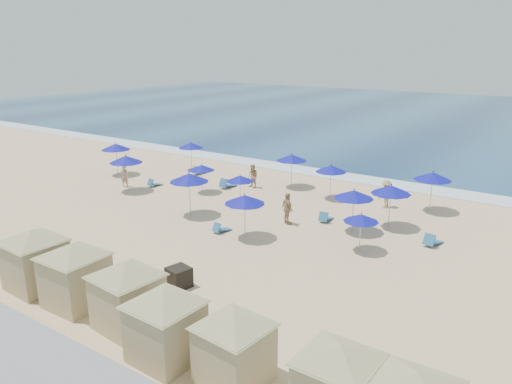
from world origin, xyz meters
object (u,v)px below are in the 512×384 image
(umbrella_12, at_px, (202,168))
(beachgoer_1, at_px, (253,176))
(umbrella_8, at_px, (354,194))
(umbrella_11, at_px, (361,218))
(cabana_5, at_px, (338,373))
(umbrella_6, at_px, (245,199))
(beachgoer_3, at_px, (386,194))
(umbrella_7, at_px, (331,169))
(umbrella_3, at_px, (189,178))
(cabana_4, at_px, (234,338))
(umbrella_2, at_px, (191,145))
(umbrella_1, at_px, (126,159))
(cabana_3, at_px, (165,316))
(trash_bin, at_px, (179,277))
(umbrella_9, at_px, (433,176))
(umbrella_10, at_px, (391,190))
(beachgoer_2, at_px, (287,209))
(umbrella_5, at_px, (240,178))
(beachgoer_0, at_px, (124,176))
(umbrella_4, at_px, (292,158))
(umbrella_0, at_px, (116,147))
(cabana_0, at_px, (34,251))
(cabana_2, at_px, (127,287))

(umbrella_12, distance_m, beachgoer_1, 3.88)
(umbrella_8, bearing_deg, umbrella_11, -58.20)
(cabana_5, distance_m, umbrella_6, 14.05)
(beachgoer_3, bearing_deg, umbrella_7, -59.68)
(umbrella_3, bearing_deg, beachgoer_3, 41.84)
(cabana_4, bearing_deg, beachgoer_1, 123.43)
(umbrella_2, height_order, beachgoer_3, umbrella_2)
(umbrella_1, bearing_deg, cabana_3, -38.13)
(beachgoer_1, bearing_deg, trash_bin, -56.49)
(umbrella_6, distance_m, umbrella_7, 9.19)
(cabana_3, height_order, umbrella_7, cabana_3)
(trash_bin, height_order, umbrella_1, umbrella_1)
(umbrella_2, relative_size, umbrella_9, 0.92)
(cabana_4, height_order, umbrella_10, cabana_4)
(umbrella_3, distance_m, beachgoer_2, 6.24)
(umbrella_5, bearing_deg, cabana_3, -62.05)
(umbrella_6, bearing_deg, beachgoer_2, 76.36)
(umbrella_5, bearing_deg, beachgoer_2, -16.85)
(umbrella_7, xyz_separation_m, umbrella_9, (6.39, 1.09, 0.18))
(umbrella_12, height_order, beachgoer_2, umbrella_12)
(cabana_3, relative_size, umbrella_5, 2.09)
(trash_bin, xyz_separation_m, umbrella_9, (5.88, 16.54, 1.82))
(cabana_5, distance_m, beachgoer_0, 26.80)
(umbrella_10, xyz_separation_m, beachgoer_2, (-5.05, -2.84, -1.30))
(cabana_4, relative_size, umbrella_10, 1.60)
(umbrella_11, height_order, beachgoer_3, umbrella_11)
(cabana_3, height_order, beachgoer_3, cabana_3)
(umbrella_8, bearing_deg, umbrella_7, 127.55)
(umbrella_11, distance_m, beachgoer_0, 19.21)
(umbrella_3, relative_size, umbrella_4, 1.07)
(cabana_4, xyz_separation_m, cabana_5, (3.34, 0.22, 0.03))
(umbrella_11, height_order, beachgoer_1, umbrella_11)
(umbrella_3, distance_m, umbrella_11, 10.84)
(umbrella_1, relative_size, umbrella_2, 1.12)
(umbrella_0, relative_size, umbrella_5, 1.26)
(umbrella_8, xyz_separation_m, beachgoer_2, (-3.62, -0.99, -1.23))
(umbrella_11, bearing_deg, umbrella_7, 125.82)
(umbrella_5, bearing_deg, umbrella_1, -167.79)
(cabana_3, height_order, cabana_5, cabana_3)
(umbrella_9, relative_size, umbrella_11, 1.28)
(cabana_0, distance_m, umbrella_1, 14.90)
(umbrella_0, xyz_separation_m, beachgoer_2, (17.29, -2.21, -1.35))
(cabana_3, bearing_deg, umbrella_3, 128.79)
(umbrella_5, distance_m, umbrella_12, 4.10)
(cabana_5, xyz_separation_m, beachgoer_3, (-5.81, 19.21, -0.63))
(cabana_2, xyz_separation_m, beachgoer_1, (-7.02, 18.01, -0.74))
(cabana_5, height_order, umbrella_9, cabana_5)
(umbrella_0, height_order, umbrella_8, umbrella_0)
(beachgoer_0, relative_size, beachgoer_2, 0.85)
(umbrella_2, xyz_separation_m, umbrella_3, (7.81, -8.90, 0.30))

